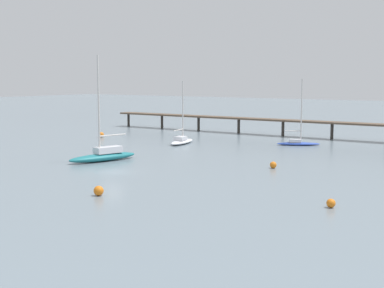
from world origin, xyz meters
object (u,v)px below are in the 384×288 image
(sailboat_teal, at_px, (104,154))
(mooring_buoy_inner, at_px, (331,203))
(mooring_buoy_outer, at_px, (273,165))
(pier, at_px, (343,120))
(sailboat_blue, at_px, (298,141))
(sailboat_white, at_px, (182,140))
(mooring_buoy_near, at_px, (99,191))
(mooring_buoy_far, at_px, (101,135))

(sailboat_teal, xyz_separation_m, mooring_buoy_inner, (31.37, -8.05, -0.45))
(mooring_buoy_outer, bearing_deg, sailboat_teal, -161.42)
(mooring_buoy_outer, bearing_deg, mooring_buoy_inner, -50.94)
(pier, bearing_deg, sailboat_blue, -107.29)
(sailboat_blue, relative_size, mooring_buoy_outer, 13.12)
(sailboat_white, bearing_deg, sailboat_blue, 28.02)
(sailboat_blue, height_order, mooring_buoy_outer, sailboat_blue)
(pier, xyz_separation_m, sailboat_white, (-18.83, -18.88, -2.67))
(sailboat_white, relative_size, mooring_buoy_inner, 13.48)
(sailboat_white, height_order, mooring_buoy_inner, sailboat_white)
(sailboat_teal, distance_m, mooring_buoy_near, 19.92)
(mooring_buoy_outer, bearing_deg, mooring_buoy_far, 161.28)
(sailboat_teal, height_order, mooring_buoy_inner, sailboat_teal)
(sailboat_teal, bearing_deg, mooring_buoy_inner, -14.39)
(sailboat_teal, bearing_deg, sailboat_white, 95.63)
(sailboat_teal, xyz_separation_m, mooring_buoy_near, (13.21, -14.91, -0.37))
(pier, bearing_deg, sailboat_teal, -113.83)
(sailboat_teal, relative_size, mooring_buoy_outer, 16.91)
(pier, distance_m, sailboat_teal, 41.94)
(pier, height_order, mooring_buoy_outer, pier)
(mooring_buoy_far, bearing_deg, sailboat_blue, 14.27)
(mooring_buoy_outer, bearing_deg, sailboat_blue, 105.61)
(mooring_buoy_far, bearing_deg, mooring_buoy_near, -47.21)
(pier, height_order, sailboat_teal, sailboat_teal)
(mooring_buoy_far, distance_m, mooring_buoy_inner, 57.07)
(mooring_buoy_far, xyz_separation_m, mooring_buoy_inner, (49.99, -27.53, -0.09))
(mooring_buoy_near, bearing_deg, mooring_buoy_far, 132.79)
(pier, height_order, mooring_buoy_far, pier)
(sailboat_teal, relative_size, mooring_buoy_inner, 17.92)
(pier, relative_size, mooring_buoy_near, 83.11)
(sailboat_teal, relative_size, mooring_buoy_far, 14.43)
(mooring_buoy_outer, height_order, mooring_buoy_near, mooring_buoy_near)
(sailboat_white, height_order, mooring_buoy_outer, sailboat_white)
(sailboat_white, relative_size, mooring_buoy_outer, 12.72)
(mooring_buoy_inner, bearing_deg, mooring_buoy_near, -159.30)
(pier, distance_m, sailboat_blue, 11.43)
(pier, xyz_separation_m, sailboat_blue, (-3.30, -10.62, -2.64))
(sailboat_blue, distance_m, mooring_buoy_inner, 39.90)
(sailboat_blue, height_order, sailboat_teal, sailboat_teal)
(sailboat_teal, height_order, mooring_buoy_far, sailboat_teal)
(sailboat_white, relative_size, mooring_buoy_near, 11.10)
(mooring_buoy_inner, bearing_deg, sailboat_teal, 165.61)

